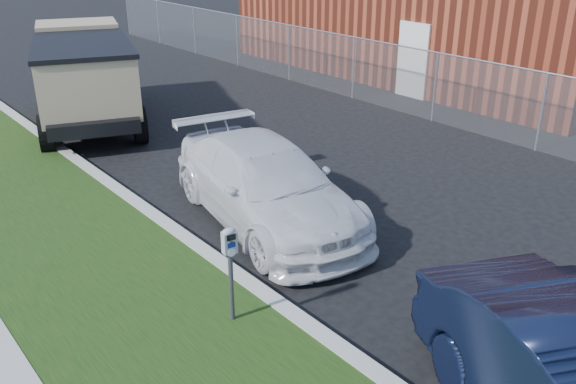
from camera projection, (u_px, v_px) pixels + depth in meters
ground at (393, 245)px, 9.92m from camera, size 120.00×120.00×0.00m
chainlink_fence at (354, 56)px, 17.85m from camera, size 0.06×30.06×30.00m
brick_building at (455, 6)px, 21.68m from camera, size 9.20×14.20×4.17m
parking_meter at (230, 254)px, 7.48m from camera, size 0.20×0.15×1.32m
white_wagon at (264, 184)px, 10.51m from camera, size 2.76×5.06×1.39m
dump_truck at (84, 71)px, 15.79m from camera, size 3.99×6.26×2.31m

